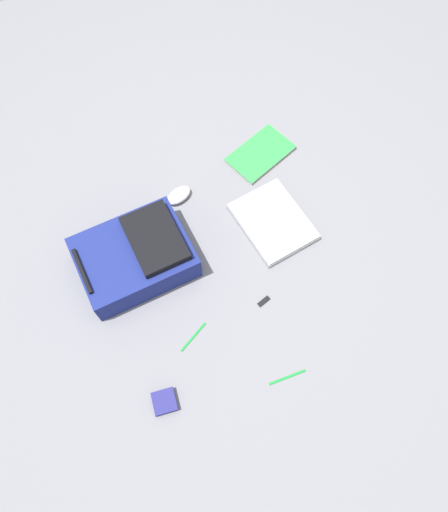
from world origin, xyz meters
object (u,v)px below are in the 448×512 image
book_manual (260,154)px  computer_mouse (179,195)px  pen_blue (193,337)px  earbud_pouch (165,402)px  laptop (273,222)px  backpack (136,256)px  usb_stick (264,301)px  pen_black (287,377)px

book_manual → computer_mouse: (0.02, 0.39, 0.01)m
pen_blue → earbud_pouch: earbud_pouch is taller
laptop → computer_mouse: 0.39m
earbud_pouch → computer_mouse: bearing=-36.5°
backpack → laptop: bearing=-106.9°
earbud_pouch → usb_stick: 0.50m
backpack → computer_mouse: backpack is taller
laptop → pen_blue: bearing=111.4°
backpack → book_manual: 0.69m
computer_mouse → usb_stick: bearing=174.6°
laptop → pen_blue: (-0.20, 0.51, -0.01)m
computer_mouse → pen_black: (-0.82, 0.09, -0.01)m
laptop → earbud_pouch: bearing=114.9°
pen_black → backpack: bearing=16.4°
pen_black → earbud_pouch: size_ratio=1.75×
pen_blue → usb_stick: size_ratio=2.59×
backpack → computer_mouse: 0.33m
book_manual → computer_mouse: size_ratio=2.67×
pen_blue → pen_black: bearing=-148.7°
computer_mouse → earbud_pouch: bearing=136.7°
backpack → pen_black: 0.69m
book_manual → earbud_pouch: size_ratio=3.74×
book_manual → pen_black: 0.93m
computer_mouse → earbud_pouch: computer_mouse is taller
computer_mouse → earbud_pouch: size_ratio=1.40×
computer_mouse → usb_stick: computer_mouse is taller
computer_mouse → backpack: bearing=112.0°
pen_blue → computer_mouse: bearing=-28.0°
earbud_pouch → pen_blue: bearing=-57.2°
laptop → book_manual: (0.29, -0.16, -0.01)m
backpack → laptop: (-0.16, -0.52, -0.05)m
pen_black → usb_stick: pen_black is taller
pen_black → pen_blue: bearing=31.3°
earbud_pouch → backpack: bearing=-21.7°
book_manual → pen_black: book_manual is taller
computer_mouse → pen_black: 0.82m
laptop → pen_black: bearing=147.2°
backpack → pen_blue: bearing=-178.5°
backpack → book_manual: (0.13, -0.68, -0.06)m
earbud_pouch → usb_stick: size_ratio=1.53×
pen_blue → usb_stick: bearing=-97.7°
pen_black → earbud_pouch: 0.43m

